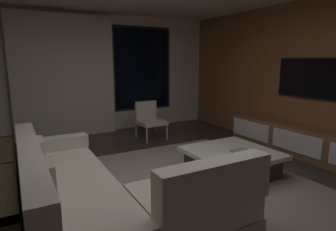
% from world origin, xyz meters
% --- Properties ---
extents(floor, '(9.20, 9.20, 0.00)m').
position_xyz_m(floor, '(0.00, 0.00, 0.00)').
color(floor, '#332B26').
extents(back_wall_with_window, '(6.60, 0.30, 2.70)m').
position_xyz_m(back_wall_with_window, '(-0.06, 3.62, 1.34)').
color(back_wall_with_window, beige).
rests_on(back_wall_with_window, floor).
extents(media_wall, '(0.12, 7.80, 2.70)m').
position_xyz_m(media_wall, '(3.06, 0.00, 1.35)').
color(media_wall, brown).
rests_on(media_wall, floor).
extents(area_rug, '(3.20, 3.80, 0.01)m').
position_xyz_m(area_rug, '(0.35, -0.10, 0.01)').
color(area_rug, gray).
rests_on(area_rug, floor).
extents(sectional_couch, '(1.98, 2.50, 0.82)m').
position_xyz_m(sectional_couch, '(-0.87, -0.17, 0.29)').
color(sectional_couch, '#B1A997').
rests_on(sectional_couch, floor).
extents(coffee_table, '(1.16, 1.16, 0.36)m').
position_xyz_m(coffee_table, '(1.15, 0.12, 0.19)').
color(coffee_table, '#332F1B').
rests_on(coffee_table, floor).
extents(book_stack_on_coffee_table, '(0.24, 0.16, 0.06)m').
position_xyz_m(book_stack_on_coffee_table, '(1.15, -0.06, 0.39)').
color(book_stack_on_coffee_table, '#6CB39A').
rests_on(book_stack_on_coffee_table, coffee_table).
extents(accent_chair_near_window, '(0.57, 0.59, 0.78)m').
position_xyz_m(accent_chair_near_window, '(0.96, 2.52, 0.43)').
color(accent_chair_near_window, '#B2ADA0').
rests_on(accent_chair_near_window, floor).
extents(media_console, '(0.46, 3.10, 0.52)m').
position_xyz_m(media_console, '(2.77, 0.05, 0.25)').
color(media_console, brown).
rests_on(media_console, floor).
extents(mounted_tv, '(0.05, 1.19, 0.69)m').
position_xyz_m(mounted_tv, '(2.95, 0.25, 1.35)').
color(mounted_tv, black).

